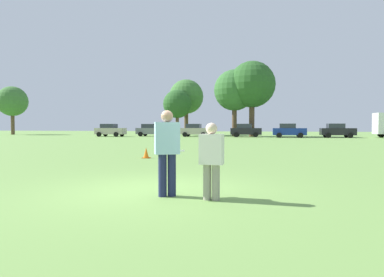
{
  "coord_description": "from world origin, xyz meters",
  "views": [
    {
      "loc": [
        2.56,
        -6.9,
        1.42
      ],
      "look_at": [
        0.78,
        0.4,
        1.15
      ],
      "focal_mm": 31.08,
      "sensor_mm": 36.0,
      "label": 1
    }
  ],
  "objects": [
    {
      "name": "ground_plane",
      "position": [
        0.0,
        0.0,
        0.0
      ],
      "size": [
        185.79,
        185.79,
        0.0
      ],
      "primitive_type": "plane",
      "color": "#6B9347"
    },
    {
      "name": "tree_west_maple",
      "position": [
        -11.98,
        42.97,
        4.93
      ],
      "size": [
        4.41,
        4.41,
        7.17
      ],
      "color": "brown",
      "rests_on": "ground"
    },
    {
      "name": "parked_car_near_right",
      "position": [
        4.57,
        38.06,
        0.92
      ],
      "size": [
        4.25,
        2.31,
        1.82
      ],
      "color": "navy",
      "rests_on": "ground"
    },
    {
      "name": "parked_car_center",
      "position": [
        -8.23,
        39.1,
        0.92
      ],
      "size": [
        4.25,
        2.31,
        1.82
      ],
      "color": "#B7AD99",
      "rests_on": "ground"
    },
    {
      "name": "player_defender",
      "position": [
        1.42,
        -0.62,
        0.83
      ],
      "size": [
        0.46,
        0.29,
        1.49
      ],
      "color": "gray",
      "rests_on": "ground"
    },
    {
      "name": "parked_car_mid_right",
      "position": [
        -1.08,
        39.4,
        0.92
      ],
      "size": [
        4.25,
        2.31,
        1.82
      ],
      "color": "black",
      "rests_on": "ground"
    },
    {
      "name": "tree_center_elm",
      "position": [
        -11.51,
        46.71,
        6.37
      ],
      "size": [
        5.7,
        5.7,
        9.27
      ],
      "color": "brown",
      "rests_on": "ground"
    },
    {
      "name": "tree_east_oak",
      "position": [
        -0.44,
        41.93,
        7.47
      ],
      "size": [
        6.69,
        6.69,
        10.87
      ],
      "color": "brown",
      "rests_on": "ground"
    },
    {
      "name": "tree_west_oak",
      "position": [
        -43.02,
        43.55,
        5.96
      ],
      "size": [
        5.33,
        5.33,
        8.66
      ],
      "color": "brown",
      "rests_on": "ground"
    },
    {
      "name": "parked_car_far_right",
      "position": [
        10.61,
        39.12,
        0.92
      ],
      "size": [
        4.25,
        2.31,
        1.82
      ],
      "color": "black",
      "rests_on": "ground"
    },
    {
      "name": "parked_car_mid_left",
      "position": [
        -15.02,
        39.34,
        0.92
      ],
      "size": [
        4.25,
        2.31,
        1.82
      ],
      "color": "slate",
      "rests_on": "ground"
    },
    {
      "name": "tree_east_birch",
      "position": [
        -3.0,
        42.3,
        6.76
      ],
      "size": [
        6.05,
        6.05,
        9.83
      ],
      "color": "brown",
      "rests_on": "ground"
    },
    {
      "name": "frisbee",
      "position": [
        0.67,
        -0.37,
        0.92
      ],
      "size": [
        0.27,
        0.27,
        0.05
      ],
      "color": "white"
    },
    {
      "name": "player_thrower",
      "position": [
        0.48,
        -0.5,
        0.98
      ],
      "size": [
        0.57,
        0.47,
        1.75
      ],
      "color": "#1E234C",
      "rests_on": "ground"
    },
    {
      "name": "parked_car_near_left",
      "position": [
        -20.15,
        36.59,
        0.92
      ],
      "size": [
        4.25,
        2.31,
        1.82
      ],
      "color": "#B7AD99",
      "rests_on": "ground"
    },
    {
      "name": "traffic_cone",
      "position": [
        -2.99,
        7.11,
        0.23
      ],
      "size": [
        0.32,
        0.32,
        0.48
      ],
      "color": "#D8590C",
      "rests_on": "ground"
    }
  ]
}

